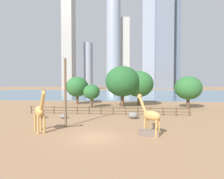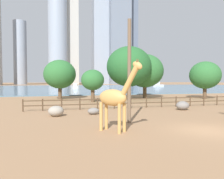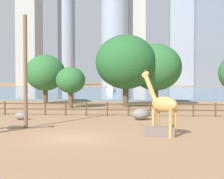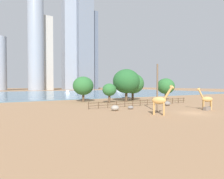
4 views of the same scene
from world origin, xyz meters
The scene contains 23 objects.
ground_plane centered at (0.00, 80.00, 0.00)m, with size 400.00×400.00×0.00m, color #9E7551.
harbor_water centered at (0.00, 77.00, 0.10)m, with size 180.00×86.00×0.20m, color slate.
giraffe_tall centered at (-5.86, 1.14, 2.19)m, with size 2.54×2.83×4.58m.
giraffe_companion centered at (5.34, 1.22, 1.93)m, with size 2.44×2.12×4.10m.
utility_pole centered at (-4.06, 3.68, 3.97)m, with size 0.28×0.28×7.94m, color brown.
boulder_near_fence centered at (3.97, 9.20, 0.49)m, with size 1.44×1.30×0.97m, color gray.
boulder_by_pole centered at (-6.11, 8.42, 0.32)m, with size 1.12×0.84×0.63m, color gray.
boulder_small centered at (-9.60, 8.15, 0.48)m, with size 1.40×1.28×0.96m, color gray.
feeding_trough centered at (5.15, 0.82, 0.30)m, with size 1.80×0.60×0.60m, color #72665B.
enclosure_fence centered at (-0.07, 12.00, 0.76)m, with size 26.12×0.14×1.30m.
tree_left_large centered at (2.05, 22.31, 5.53)m, with size 7.42×7.42×8.88m.
tree_center_broad centered at (-9.12, 25.97, 4.27)m, with size 5.43×5.43×6.73m.
tree_right_tall centered at (-4.37, 20.19, 3.28)m, with size 3.46×3.46×4.87m.
tree_left_small centered at (5.78, 24.51, 4.94)m, with size 6.65×6.65×7.95m.
tree_right_small centered at (15.51, 20.85, 4.14)m, with size 5.31×5.31×6.55m.
boat_ferry centered at (-3.66, 64.33, 0.87)m, with size 2.04×4.60×1.97m.
boat_sailboat centered at (35.39, 80.19, 0.95)m, with size 5.31×3.25×2.20m.
skyline_tower_needle centered at (-36.40, 159.48, 23.09)m, with size 9.26×9.26×46.17m, color #939EAD.
skyline_block_central centered at (37.66, 153.52, 53.46)m, with size 16.19×9.77×106.91m, color slate.
skyline_tower_glass centered at (49.82, 164.73, 42.61)m, with size 9.56×13.28×85.22m, color slate.
skyline_block_left centered at (0.39, 157.17, 33.83)m, with size 9.98×15.43×67.66m, color #B7B2A8.
skyline_tower_short centered at (-9.62, 146.69, 49.28)m, with size 13.16×13.16×98.55m, color #939EAD.
skyline_block_wide centered at (26.06, 164.02, 45.91)m, with size 16.58×15.80×91.82m, color #939EAD.
Camera 4 is at (-24.56, -18.10, 4.43)m, focal length 28.00 mm.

